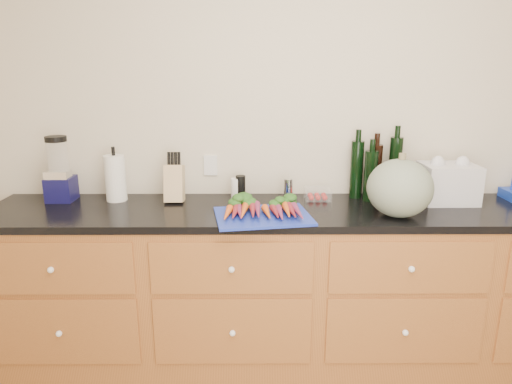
{
  "coord_description": "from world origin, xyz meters",
  "views": [
    {
      "loc": [
        -0.34,
        -1.11,
        1.69
      ],
      "look_at": [
        -0.33,
        1.2,
        1.06
      ],
      "focal_mm": 32.0,
      "sensor_mm": 36.0,
      "label": 1
    }
  ],
  "objects_px": {
    "cutting_board": "(263,216)",
    "squash": "(400,188)",
    "tomato_box": "(318,194)",
    "paper_towel": "(115,178)",
    "carrots": "(263,208)",
    "blender_appliance": "(59,173)",
    "knife_block": "(174,183)"
  },
  "relations": [
    {
      "from": "knife_block",
      "to": "paper_towel",
      "type": "bearing_deg",
      "value": 176.67
    },
    {
      "from": "blender_appliance",
      "to": "knife_block",
      "type": "height_order",
      "value": "blender_appliance"
    },
    {
      "from": "squash",
      "to": "paper_towel",
      "type": "height_order",
      "value": "squash"
    },
    {
      "from": "knife_block",
      "to": "tomato_box",
      "type": "height_order",
      "value": "knife_block"
    },
    {
      "from": "cutting_board",
      "to": "blender_appliance",
      "type": "distance_m",
      "value": 1.22
    },
    {
      "from": "cutting_board",
      "to": "carrots",
      "type": "relative_size",
      "value": 1.2
    },
    {
      "from": "cutting_board",
      "to": "knife_block",
      "type": "distance_m",
      "value": 0.6
    },
    {
      "from": "carrots",
      "to": "tomato_box",
      "type": "distance_m",
      "value": 0.44
    },
    {
      "from": "carrots",
      "to": "squash",
      "type": "xyz_separation_m",
      "value": [
        0.71,
        -0.02,
        0.11
      ]
    },
    {
      "from": "squash",
      "to": "tomato_box",
      "type": "relative_size",
      "value": 2.25
    },
    {
      "from": "squash",
      "to": "cutting_board",
      "type": "bearing_deg",
      "value": -178.64
    },
    {
      "from": "carrots",
      "to": "tomato_box",
      "type": "height_order",
      "value": "same"
    },
    {
      "from": "carrots",
      "to": "squash",
      "type": "distance_m",
      "value": 0.72
    },
    {
      "from": "squash",
      "to": "paper_towel",
      "type": "distance_m",
      "value": 1.58
    },
    {
      "from": "carrots",
      "to": "blender_appliance",
      "type": "height_order",
      "value": "blender_appliance"
    },
    {
      "from": "blender_appliance",
      "to": "knife_block",
      "type": "xyz_separation_m",
      "value": [
        0.66,
        -0.02,
        -0.06
      ]
    },
    {
      "from": "cutting_board",
      "to": "squash",
      "type": "distance_m",
      "value": 0.72
    },
    {
      "from": "knife_block",
      "to": "carrots",
      "type": "bearing_deg",
      "value": -27.37
    },
    {
      "from": "blender_appliance",
      "to": "paper_towel",
      "type": "bearing_deg",
      "value": 0.36
    },
    {
      "from": "blender_appliance",
      "to": "cutting_board",
      "type": "bearing_deg",
      "value": -15.23
    },
    {
      "from": "knife_block",
      "to": "tomato_box",
      "type": "xyz_separation_m",
      "value": [
        0.83,
        0.03,
        -0.07
      ]
    },
    {
      "from": "tomato_box",
      "to": "cutting_board",
      "type": "bearing_deg",
      "value": -134.89
    },
    {
      "from": "knife_block",
      "to": "tomato_box",
      "type": "bearing_deg",
      "value": 2.06
    },
    {
      "from": "cutting_board",
      "to": "tomato_box",
      "type": "distance_m",
      "value": 0.47
    },
    {
      "from": "cutting_board",
      "to": "tomato_box",
      "type": "bearing_deg",
      "value": 45.11
    },
    {
      "from": "cutting_board",
      "to": "tomato_box",
      "type": "xyz_separation_m",
      "value": [
        0.33,
        0.33,
        0.03
      ]
    },
    {
      "from": "paper_towel",
      "to": "cutting_board",
      "type": "bearing_deg",
      "value": -20.67
    },
    {
      "from": "cutting_board",
      "to": "squash",
      "type": "relative_size",
      "value": 1.44
    },
    {
      "from": "squash",
      "to": "tomato_box",
      "type": "height_order",
      "value": "squash"
    },
    {
      "from": "tomato_box",
      "to": "blender_appliance",
      "type": "bearing_deg",
      "value": -179.54
    },
    {
      "from": "cutting_board",
      "to": "paper_towel",
      "type": "relative_size",
      "value": 1.81
    },
    {
      "from": "cutting_board",
      "to": "squash",
      "type": "bearing_deg",
      "value": 1.36
    }
  ]
}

